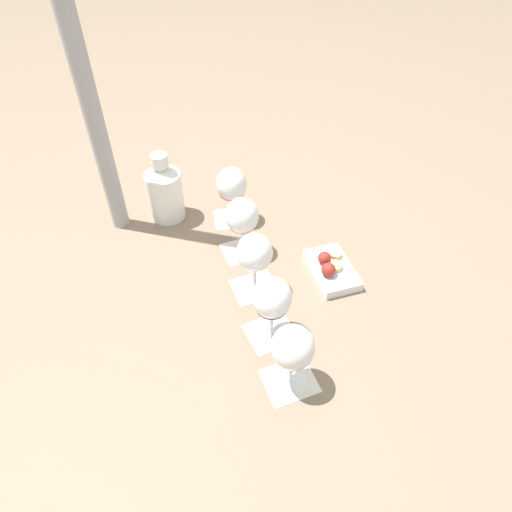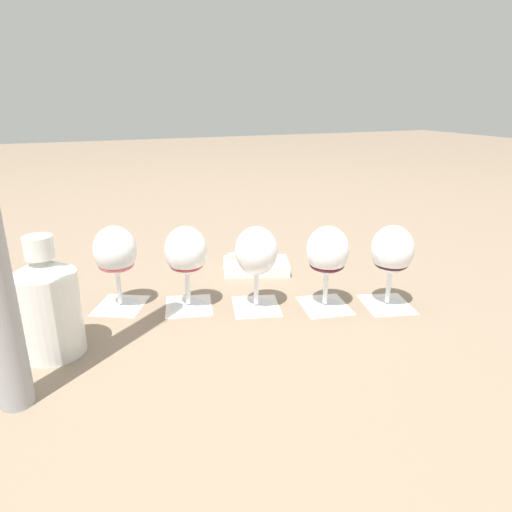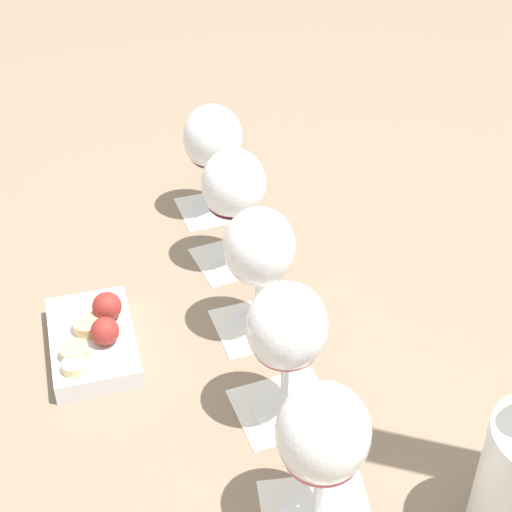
# 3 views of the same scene
# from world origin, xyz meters

# --- Properties ---
(ground_plane) EXTENTS (8.00, 8.00, 0.00)m
(ground_plane) POSITION_xyz_m (0.00, 0.00, 0.00)
(ground_plane) COLOR #7F6B56
(tasting_card_1) EXTENTS (0.12, 0.12, 0.00)m
(tasting_card_1) POSITION_xyz_m (-0.13, 0.05, 0.00)
(tasting_card_1) COLOR silver
(tasting_card_1) RESTS_ON ground_plane
(tasting_card_2) EXTENTS (0.12, 0.13, 0.00)m
(tasting_card_2) POSITION_xyz_m (0.00, -0.01, 0.00)
(tasting_card_2) COLOR silver
(tasting_card_2) RESTS_ON ground_plane
(tasting_card_3) EXTENTS (0.11, 0.12, 0.00)m
(tasting_card_3) POSITION_xyz_m (0.13, -0.06, 0.00)
(tasting_card_3) COLOR silver
(tasting_card_3) RESTS_ON ground_plane
(tasting_card_4) EXTENTS (0.12, 0.13, 0.00)m
(tasting_card_4) POSITION_xyz_m (0.25, -0.10, 0.00)
(tasting_card_4) COLOR silver
(tasting_card_4) RESTS_ON ground_plane
(wine_glass_0) EXTENTS (0.08, 0.08, 0.17)m
(wine_glass_0) POSITION_xyz_m (-0.26, 0.10, 0.11)
(wine_glass_0) COLOR white
(wine_glass_0) RESTS_ON tasting_card_0
(wine_glass_1) EXTENTS (0.08, 0.08, 0.17)m
(wine_glass_1) POSITION_xyz_m (-0.13, 0.05, 0.11)
(wine_glass_1) COLOR white
(wine_glass_1) RESTS_ON tasting_card_1
(wine_glass_2) EXTENTS (0.08, 0.08, 0.17)m
(wine_glass_2) POSITION_xyz_m (0.00, -0.01, 0.11)
(wine_glass_2) COLOR white
(wine_glass_2) RESTS_ON tasting_card_2
(wine_glass_3) EXTENTS (0.08, 0.08, 0.17)m
(wine_glass_3) POSITION_xyz_m (0.13, -0.06, 0.11)
(wine_glass_3) COLOR white
(wine_glass_3) RESTS_ON tasting_card_3
(wine_glass_4) EXTENTS (0.08, 0.08, 0.17)m
(wine_glass_4) POSITION_xyz_m (0.25, -0.10, 0.11)
(wine_glass_4) COLOR white
(wine_glass_4) RESTS_ON tasting_card_4
(snack_dish) EXTENTS (0.18, 0.14, 0.06)m
(snack_dish) POSITION_xyz_m (0.08, 0.18, 0.02)
(snack_dish) COLOR silver
(snack_dish) RESTS_ON ground_plane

